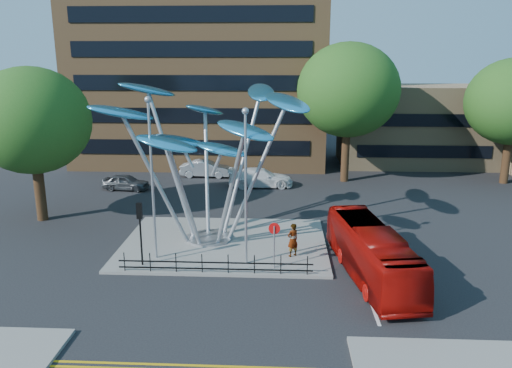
# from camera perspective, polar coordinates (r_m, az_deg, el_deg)

# --- Properties ---
(ground) EXTENTS (120.00, 120.00, 0.00)m
(ground) POSITION_cam_1_polar(r_m,az_deg,el_deg) (24.48, -2.82, -12.09)
(ground) COLOR black
(ground) RESTS_ON ground
(traffic_island) EXTENTS (12.00, 9.00, 0.15)m
(traffic_island) POSITION_cam_1_polar(r_m,az_deg,el_deg) (30.01, -3.61, -6.78)
(traffic_island) COLOR slate
(traffic_island) RESTS_ON ground
(double_yellow_near) EXTENTS (40.00, 0.12, 0.01)m
(double_yellow_near) POSITION_cam_1_polar(r_m,az_deg,el_deg) (19.34, -4.68, -20.04)
(double_yellow_near) COLOR gold
(double_yellow_near) RESTS_ON ground
(brick_tower) EXTENTS (25.00, 15.00, 30.00)m
(brick_tower) POSITION_cam_1_polar(r_m,az_deg,el_deg) (54.56, -6.17, 18.68)
(brick_tower) COLOR brown
(brick_tower) RESTS_ON ground
(low_building_near) EXTENTS (15.00, 8.00, 8.00)m
(low_building_near) POSITION_cam_1_polar(r_m,az_deg,el_deg) (54.01, 17.70, 6.43)
(low_building_near) COLOR #A1865E
(low_building_near) RESTS_ON ground
(tree_right) EXTENTS (8.80, 8.80, 12.11)m
(tree_right) POSITION_cam_1_polar(r_m,az_deg,el_deg) (44.24, 10.49, 10.49)
(tree_right) COLOR black
(tree_right) RESTS_ON ground
(tree_left) EXTENTS (7.60, 7.60, 10.32)m
(tree_left) POSITION_cam_1_polar(r_m,az_deg,el_deg) (35.95, -24.23, 6.60)
(tree_left) COLOR black
(tree_left) RESTS_ON ground
(leaf_sculpture) EXTENTS (12.72, 9.54, 9.51)m
(leaf_sculpture) POSITION_cam_1_polar(r_m,az_deg,el_deg) (29.07, -5.77, 6.36)
(leaf_sculpture) COLOR #9EA0A5
(leaf_sculpture) RESTS_ON traffic_island
(street_lamp_left) EXTENTS (0.36, 0.36, 8.80)m
(street_lamp_left) POSITION_cam_1_polar(r_m,az_deg,el_deg) (26.76, -11.86, 2.12)
(street_lamp_left) COLOR #9EA0A5
(street_lamp_left) RESTS_ON traffic_island
(street_lamp_right) EXTENTS (0.36, 0.36, 8.30)m
(street_lamp_right) POSITION_cam_1_polar(r_m,az_deg,el_deg) (25.52, -1.19, 1.23)
(street_lamp_right) COLOR #9EA0A5
(street_lamp_right) RESTS_ON traffic_island
(traffic_light_island) EXTENTS (0.28, 0.18, 3.42)m
(traffic_light_island) POSITION_cam_1_polar(r_m,az_deg,el_deg) (26.68, -13.13, -4.10)
(traffic_light_island) COLOR black
(traffic_light_island) RESTS_ON traffic_island
(no_entry_sign_island) EXTENTS (0.60, 0.10, 2.45)m
(no_entry_sign_island) POSITION_cam_1_polar(r_m,az_deg,el_deg) (25.96, 2.10, -6.12)
(no_entry_sign_island) COLOR #9EA0A5
(no_entry_sign_island) RESTS_ON traffic_island
(pedestrian_railing_front) EXTENTS (10.00, 0.06, 1.00)m
(pedestrian_railing_front) POSITION_cam_1_polar(r_m,az_deg,el_deg) (25.89, -4.70, -9.24)
(pedestrian_railing_front) COLOR black
(pedestrian_railing_front) RESTS_ON traffic_island
(red_bus) EXTENTS (3.68, 9.74, 2.65)m
(red_bus) POSITION_cam_1_polar(r_m,az_deg,el_deg) (26.00, 13.05, -7.63)
(red_bus) COLOR #920A06
(red_bus) RESTS_ON ground
(pedestrian) EXTENTS (0.83, 0.77, 1.90)m
(pedestrian) POSITION_cam_1_polar(r_m,az_deg,el_deg) (27.68, 4.22, -6.39)
(pedestrian) COLOR gray
(pedestrian) RESTS_ON traffic_island
(parked_car_left) EXTENTS (4.01, 1.99, 1.31)m
(parked_car_left) POSITION_cam_1_polar(r_m,az_deg,el_deg) (43.07, -14.65, 0.20)
(parked_car_left) COLOR #474A4F
(parked_car_left) RESTS_ON ground
(parked_car_mid) EXTENTS (4.72, 1.80, 1.54)m
(parked_car_mid) POSITION_cam_1_polar(r_m,az_deg,el_deg) (46.44, -5.76, 1.76)
(parked_car_mid) COLOR #B9BCC2
(parked_car_mid) RESTS_ON ground
(parked_car_right) EXTENTS (5.64, 2.63, 1.59)m
(parked_car_right) POSITION_cam_1_polar(r_m,az_deg,el_deg) (42.66, 0.54, 0.73)
(parked_car_right) COLOR silver
(parked_car_right) RESTS_ON ground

